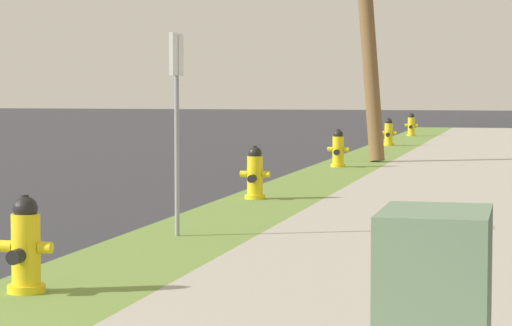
% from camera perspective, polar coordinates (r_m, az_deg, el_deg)
% --- Properties ---
extents(fire_hydrant_nearest, '(0.42, 0.38, 0.74)m').
position_cam_1_polar(fire_hydrant_nearest, '(8.52, -11.86, -4.44)').
color(fire_hydrant_nearest, yellow).
rests_on(fire_hydrant_nearest, grass_verge).
extents(fire_hydrant_second, '(0.42, 0.38, 0.74)m').
position_cam_1_polar(fire_hydrant_second, '(15.35, -0.06, -0.67)').
color(fire_hydrant_second, yellow).
rests_on(fire_hydrant_second, grass_verge).
extents(fire_hydrant_third, '(0.42, 0.37, 0.74)m').
position_cam_1_polar(fire_hydrant_third, '(21.64, 4.28, 0.65)').
color(fire_hydrant_third, yellow).
rests_on(fire_hydrant_third, grass_verge).
extents(fire_hydrant_fourth, '(0.42, 0.37, 0.74)m').
position_cam_1_polar(fire_hydrant_fourth, '(29.88, 6.89, 1.53)').
color(fire_hydrant_fourth, yellow).
rests_on(fire_hydrant_fourth, grass_verge).
extents(fire_hydrant_fifth, '(0.42, 0.38, 0.74)m').
position_cam_1_polar(fire_hydrant_fifth, '(35.95, 8.05, 1.92)').
color(fire_hydrant_fifth, yellow).
rests_on(fire_hydrant_fifth, grass_verge).
extents(utility_cabinet, '(0.59, 0.83, 0.95)m').
position_cam_1_polar(utility_cabinet, '(5.55, 9.24, -7.73)').
color(utility_cabinet, slate).
rests_on(utility_cabinet, sidewalk_slab).
extents(street_sign_post, '(0.05, 0.36, 2.12)m').
position_cam_1_polar(street_sign_post, '(11.48, -4.14, 3.72)').
color(street_sign_post, gray).
rests_on(street_sign_post, grass_verge).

